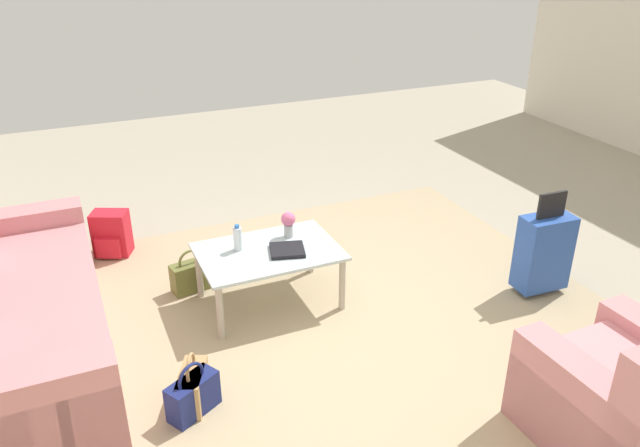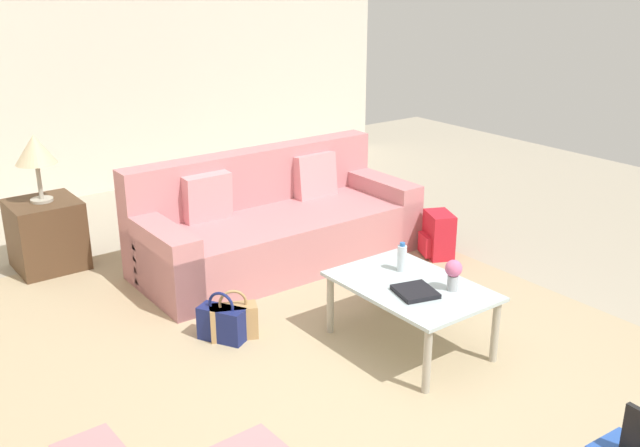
% 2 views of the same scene
% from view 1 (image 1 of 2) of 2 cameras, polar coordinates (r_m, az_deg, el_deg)
% --- Properties ---
extents(ground_plane, '(12.00, 12.00, 0.00)m').
position_cam_1_polar(ground_plane, '(4.61, 2.30, -9.20)').
color(ground_plane, '#A89E89').
extents(area_rug, '(5.20, 4.40, 0.01)m').
position_cam_1_polar(area_rug, '(4.28, -3.93, -12.40)').
color(area_rug, tan).
rests_on(area_rug, ground).
extents(couch, '(0.99, 2.41, 0.92)m').
position_cam_1_polar(couch, '(4.65, -26.78, -7.53)').
color(couch, '#C67F84').
rests_on(couch, ground).
extents(armchair, '(0.88, 0.87, 0.89)m').
position_cam_1_polar(armchair, '(3.89, 26.48, -14.47)').
color(armchair, '#C67F84').
rests_on(armchair, ground).
extents(coffee_table, '(1.03, 0.70, 0.46)m').
position_cam_1_polar(coffee_table, '(4.67, -4.73, -3.07)').
color(coffee_table, silver).
rests_on(coffee_table, ground).
extents(water_bottle, '(0.06, 0.06, 0.20)m').
position_cam_1_polar(water_bottle, '(4.63, -7.54, -1.35)').
color(water_bottle, silver).
rests_on(water_bottle, coffee_table).
extents(coffee_table_book, '(0.30, 0.29, 0.03)m').
position_cam_1_polar(coffee_table_book, '(4.60, -3.02, -2.44)').
color(coffee_table_book, black).
rests_on(coffee_table_book, coffee_table).
extents(flower_vase, '(0.11, 0.11, 0.21)m').
position_cam_1_polar(flower_vase, '(4.78, -2.92, 0.12)').
color(flower_vase, '#B2B7BC').
rests_on(flower_vase, coffee_table).
extents(suitcase_blue, '(0.41, 0.24, 0.85)m').
position_cam_1_polar(suitcase_blue, '(5.12, 19.77, -2.41)').
color(suitcase_blue, '#2851AD').
rests_on(suitcase_blue, ground).
extents(handbag_tan, '(0.26, 0.35, 0.36)m').
position_cam_1_polar(handbag_tan, '(3.95, -11.55, -14.37)').
color(handbag_tan, tan).
rests_on(handbag_tan, ground).
extents(handbag_olive, '(0.34, 0.20, 0.36)m').
position_cam_1_polar(handbag_olive, '(5.05, -11.65, -4.68)').
color(handbag_olive, olive).
rests_on(handbag_olive, ground).
extents(handbag_navy, '(0.35, 0.28, 0.36)m').
position_cam_1_polar(handbag_navy, '(3.89, -11.54, -15.14)').
color(handbag_navy, navy).
rests_on(handbag_navy, ground).
extents(backpack_red, '(0.36, 0.33, 0.40)m').
position_cam_1_polar(backpack_red, '(5.73, -18.54, -0.96)').
color(backpack_red, red).
rests_on(backpack_red, ground).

